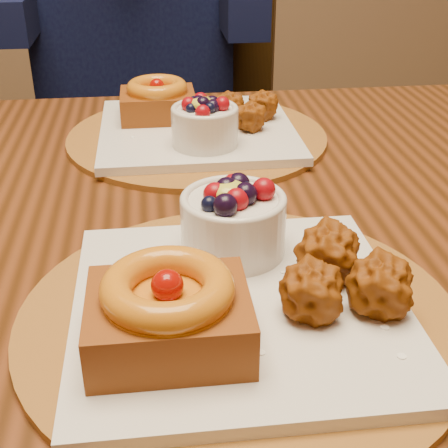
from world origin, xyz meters
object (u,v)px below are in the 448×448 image
Objects in this scene: place_setting_near at (234,288)px; dining_table at (213,262)px; place_setting_far at (195,124)px; chair_far at (185,140)px.

dining_table is at bearing 89.00° from place_setting_near.
place_setting_far is (-0.00, 0.21, 0.10)m from dining_table.
place_setting_far is 0.44× the size of chair_far.
chair_far is at bearing 88.77° from place_setting_near.
chair_far reaches higher than place_setting_far.
dining_table is 0.96m from chair_far.
place_setting_near is 0.44× the size of chair_far.
place_setting_far is at bearing 90.75° from dining_table.
place_setting_far is (0.00, 0.43, -0.00)m from place_setting_near.
chair_far is (0.02, 0.94, -0.20)m from dining_table.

